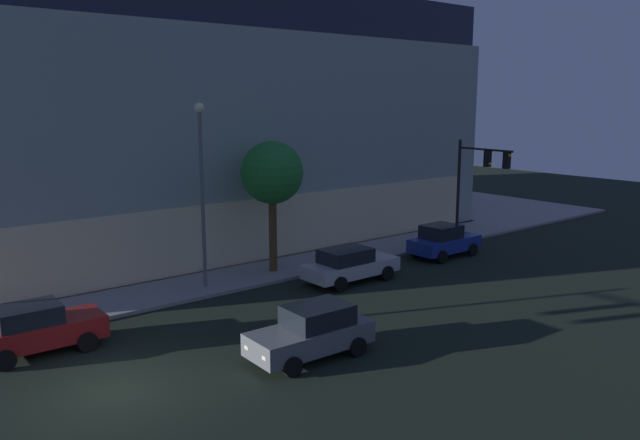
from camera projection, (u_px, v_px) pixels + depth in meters
The scene contains 9 objects.
ground_plane at pixel (116, 391), 17.98m from camera, with size 120.00×120.00×0.00m, color black.
modern_building at pixel (150, 119), 41.27m from camera, with size 34.60×27.10×14.19m.
traffic_light_far_corner at pixel (478, 172), 35.54m from camera, with size 0.51×3.88×5.87m.
street_lamp_sidewalk at pixel (202, 173), 26.69m from camera, with size 0.44×0.44×8.02m.
sidewalk_tree at pixel (272, 174), 29.36m from camera, with size 2.97×2.97×6.25m.
car_red at pixel (37, 329), 20.57m from camera, with size 4.10×2.02×1.68m.
car_grey at pixel (312, 332), 20.26m from camera, with size 4.22×2.02×1.71m.
car_silver at pixel (350, 265), 28.73m from camera, with size 4.64×2.04×1.60m.
car_blue at pixel (444, 241), 33.43m from camera, with size 4.13×2.07×1.75m.
Camera 1 is at (-5.88, -16.74, 8.23)m, focal length 35.04 mm.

